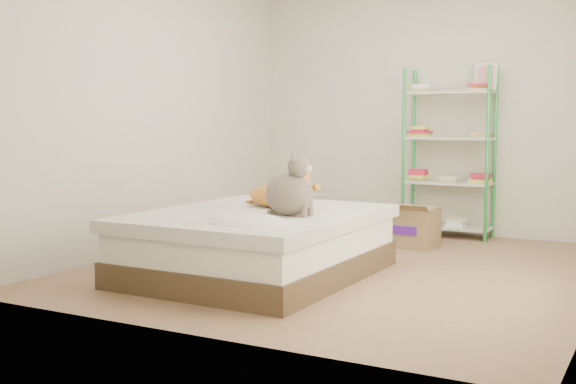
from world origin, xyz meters
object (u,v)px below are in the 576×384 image
Objects in this scene: cardboard_box at (407,226)px; white_bin at (309,210)px; grey_cat at (289,185)px; shelf_unit at (450,153)px; bed at (258,244)px; orange_cat at (276,193)px.

cardboard_box reaches higher than white_bin.
shelf_unit is at bearing -11.99° from grey_cat.
shelf_unit reaches higher than grey_cat.
grey_cat is 1.22× the size of white_bin.
cardboard_box is (0.26, 1.87, -0.53)m from grey_cat.
white_bin is at bearing 108.77° from bed.
orange_cat reaches higher than white_bin.
shelf_unit is (0.45, 2.58, 0.13)m from grey_cat.
orange_cat is (0.01, 0.27, 0.36)m from bed.
bed is 2.68m from shelf_unit.
shelf_unit is (0.77, 2.50, 0.60)m from bed.
shelf_unit is at bearing 1.24° from white_bin.
orange_cat is at bearing 89.68° from bed.
grey_cat is at bearing -97.93° from cardboard_box.
grey_cat is 0.26× the size of shelf_unit.
bed is 1.88m from cardboard_box.
shelf_unit is 3.29× the size of cardboard_box.
shelf_unit is at bearing 74.97° from cardboard_box.
bed is 3.38× the size of orange_cat.
orange_cat is 1.59× the size of white_bin.
shelf_unit is 4.77× the size of white_bin.
bed is at bearing -107.81° from cardboard_box.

